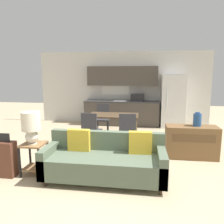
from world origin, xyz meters
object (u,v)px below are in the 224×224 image
Objects in this scene: refrigerator at (173,101)px; dining_chair_near_right at (127,130)px; credenza at (191,142)px; dining_chair_far_left at (103,117)px; vase at (197,120)px; side_table at (34,154)px; couch at (105,161)px; dining_chair_near_left at (91,129)px; dining_table at (113,117)px; suitcase at (6,159)px; table_lamp at (31,125)px.

refrigerator is 1.97× the size of dining_chair_near_right.
dining_chair_far_left is (-2.35, 1.80, 0.16)m from credenza.
side_table is at bearing -157.39° from vase.
refrigerator is at bearing 90.95° from credenza.
credenza is (1.74, 1.29, 0.02)m from couch.
credenza is at bearing -89.05° from refrigerator.
vase reaches higher than dining_chair_near_left.
dining_chair_far_left reaches higher than credenza.
dining_table is at bearing 63.06° from side_table.
dining_chair_far_left is 1.16× the size of suitcase.
table_lamp is 0.64× the size of dining_chair_near_left.
vase is 0.38× the size of suitcase.
table_lamp is at bearing 15.94° from suitcase.
dining_table is 0.88m from dining_chair_near_right.
dining_table is at bearing -65.09° from dining_chair_far_left.
couch is at bearing 119.66° from dining_chair_near_left.
side_table is 0.63× the size of dining_chair_far_left.
couch is 2.60× the size of suitcase.
table_lamp is at bearing 72.15° from dining_chair_near_left.
table_lamp is at bearing -156.96° from credenza.
dining_chair_near_left is (-2.35, 0.22, 0.16)m from credenza.
table_lamp is at bearing 39.37° from dining_chair_near_right.
refrigerator is 3.62m from dining_chair_near_left.
dining_chair_far_left reaches higher than couch.
side_table is (-3.02, -4.28, -0.53)m from refrigerator.
suitcase is at bearing -175.33° from couch.
side_table is at bearing 65.89° from table_lamp.
credenza is at bearing -42.15° from dining_chair_far_left.
suitcase is (-3.54, -1.44, -0.03)m from credenza.
table_lamp is 0.73× the size of suitcase.
dining_chair_near_right is at bearing 44.02° from side_table.
refrigerator is 3.11× the size of side_table.
suitcase is (-3.49, -4.43, -0.59)m from refrigerator.
side_table is 0.73× the size of suitcase.
table_lamp is 0.64× the size of dining_chair_near_right.
dining_chair_near_left is at bearing -94.80° from dining_chair_far_left.
table_lamp is (-1.18, -2.32, 0.26)m from dining_table.
dining_chair_near_right is 1.16× the size of suitcase.
couch is at bearing 4.67° from suitcase.
side_table is at bearing 72.14° from dining_chair_near_left.
suitcase is (-1.64, -2.45, -0.35)m from dining_table.
table_lamp is 3.46m from vase.
side_table is at bearing -116.94° from dining_table.
refrigerator is 1.33× the size of dining_table.
vase is 0.33× the size of dining_chair_near_right.
table_lamp reaches higher than dining_chair_near_left.
side_table is 1.90× the size of vase.
side_table is at bearing -157.20° from credenza.
couch is at bearing -144.25° from vase.
dining_table is (-1.85, -1.98, -0.24)m from refrigerator.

